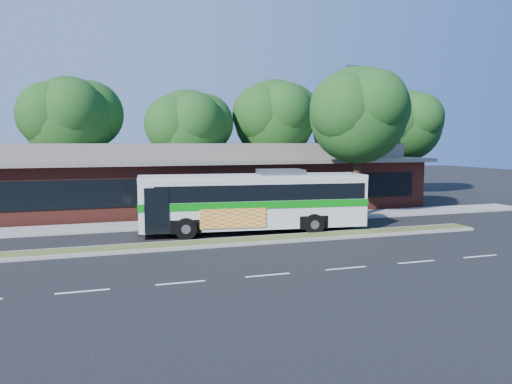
{
  "coord_description": "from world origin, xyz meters",
  "views": [
    {
      "loc": [
        -5.62,
        -20.74,
        4.56
      ],
      "look_at": [
        2.31,
        3.31,
        2.0
      ],
      "focal_mm": 35.0,
      "sensor_mm": 36.0,
      "label": 1
    }
  ],
  "objects": [
    {
      "name": "ground",
      "position": [
        0.0,
        0.0,
        0.0
      ],
      "size": [
        120.0,
        120.0,
        0.0
      ],
      "primitive_type": "plane",
      "color": "black",
      "rests_on": "ground"
    },
    {
      "name": "median_strip",
      "position": [
        0.0,
        0.6,
        0.07
      ],
      "size": [
        26.0,
        1.1,
        0.15
      ],
      "primitive_type": "cube",
      "color": "#3E5122",
      "rests_on": "ground"
    },
    {
      "name": "sidewalk",
      "position": [
        0.0,
        6.4,
        0.06
      ],
      "size": [
        44.0,
        2.6,
        0.12
      ],
      "primitive_type": "cube",
      "color": "gray",
      "rests_on": "ground"
    },
    {
      "name": "plaza_building",
      "position": [
        0.0,
        12.99,
        2.13
      ],
      "size": [
        33.2,
        11.2,
        4.45
      ],
      "color": "maroon",
      "rests_on": "ground"
    },
    {
      "name": "lamp_post",
      "position": [
        9.56,
        6.0,
        4.9
      ],
      "size": [
        0.93,
        0.18,
        9.07
      ],
      "color": "slate",
      "rests_on": "ground"
    },
    {
      "name": "tree_bg_b",
      "position": [
        -6.57,
        16.14,
        6.14
      ],
      "size": [
        6.69,
        6.0,
        9.0
      ],
      "color": "black",
      "rests_on": "ground"
    },
    {
      "name": "tree_bg_c",
      "position": [
        1.4,
        15.13,
        5.59
      ],
      "size": [
        6.24,
        5.6,
        8.26
      ],
      "color": "black",
      "rests_on": "ground"
    },
    {
      "name": "tree_bg_d",
      "position": [
        8.45,
        16.15,
        6.42
      ],
      "size": [
        6.91,
        6.2,
        9.37
      ],
      "color": "black",
      "rests_on": "ground"
    },
    {
      "name": "tree_bg_e",
      "position": [
        14.42,
        15.14,
        5.74
      ],
      "size": [
        6.47,
        5.8,
        8.5
      ],
      "color": "black",
      "rests_on": "ground"
    },
    {
      "name": "tree_bg_f",
      "position": [
        20.43,
        16.14,
        6.06
      ],
      "size": [
        6.69,
        6.0,
        8.92
      ],
      "color": "black",
      "rests_on": "ground"
    },
    {
      "name": "transit_bus",
      "position": [
        2.08,
        2.87,
        1.77
      ],
      "size": [
        11.48,
        3.65,
        3.17
      ],
      "rotation": [
        0.0,
        0.0,
        -0.11
      ],
      "color": "silver",
      "rests_on": "ground"
    },
    {
      "name": "sidewalk_tree",
      "position": [
        9.73,
        5.57,
        6.23
      ],
      "size": [
        6.33,
        5.68,
        8.93
      ],
      "color": "black",
      "rests_on": "ground"
    }
  ]
}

